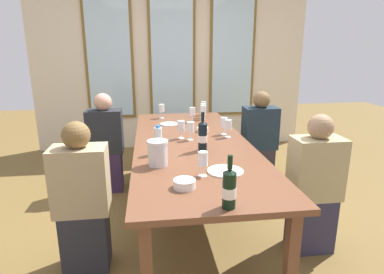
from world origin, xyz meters
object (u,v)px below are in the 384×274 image
at_px(metal_pitcher, 158,153).
at_px(seated_person_0, 83,202).
at_px(wine_bottle_0, 203,136).
at_px(wine_glass_0, 190,128).
at_px(white_plate_0, 169,124).
at_px(wine_glass_8, 203,108).
at_px(wine_bottle_1, 229,188).
at_px(wine_glass_2, 228,125).
at_px(white_plate_1, 225,171).
at_px(wine_glass_9, 224,123).
at_px(seated_person_3, 259,142).
at_px(wine_glass_7, 204,106).
at_px(wine_glass_3, 192,112).
at_px(wine_glass_1, 181,126).
at_px(tasting_bowl_0, 184,184).
at_px(wine_glass_5, 203,160).
at_px(wine_glass_4, 203,110).
at_px(seated_person_2, 106,146).
at_px(seated_person_1, 314,188).
at_px(wine_glass_6, 162,108).
at_px(dining_table, 192,148).
at_px(tasting_bowl_1, 203,130).

distance_m(metal_pitcher, seated_person_0, 0.63).
relative_size(wine_bottle_0, wine_glass_0, 1.90).
height_order(white_plate_0, wine_glass_0, wine_glass_0).
xyz_separation_m(wine_bottle_0, wine_glass_8, (0.22, 1.31, -0.01)).
relative_size(wine_bottle_1, seated_person_0, 0.27).
xyz_separation_m(wine_bottle_0, wine_glass_2, (0.31, 0.38, -0.01)).
height_order(white_plate_1, wine_glass_9, wine_glass_9).
bearing_deg(seated_person_3, white_plate_1, -117.81).
bearing_deg(wine_glass_7, white_plate_0, -135.41).
relative_size(wine_bottle_1, seated_person_3, 0.27).
distance_m(wine_bottle_0, wine_glass_3, 1.08).
height_order(wine_glass_1, wine_glass_8, same).
distance_m(wine_glass_7, seated_person_0, 2.24).
relative_size(tasting_bowl_0, wine_glass_5, 0.80).
height_order(wine_bottle_1, wine_glass_2, wine_bottle_1).
bearing_deg(white_plate_0, white_plate_1, -78.76).
relative_size(wine_glass_0, wine_glass_4, 1.00).
bearing_deg(wine_glass_9, seated_person_2, 158.43).
relative_size(wine_glass_8, seated_person_3, 0.16).
bearing_deg(wine_glass_2, white_plate_0, 130.70).
height_order(wine_bottle_0, wine_glass_9, wine_bottle_0).
xyz_separation_m(wine_glass_0, wine_glass_4, (0.27, 0.87, 0.00)).
xyz_separation_m(wine_glass_8, seated_person_1, (0.59, -1.71, -0.33)).
bearing_deg(metal_pitcher, wine_glass_6, 86.62).
relative_size(wine_glass_8, wine_glass_9, 1.00).
bearing_deg(metal_pitcher, white_plate_0, 82.82).
xyz_separation_m(dining_table, wine_glass_2, (0.37, 0.13, 0.18)).
distance_m(wine_glass_1, wine_glass_9, 0.45).
xyz_separation_m(white_plate_0, wine_glass_0, (0.16, -0.67, 0.11)).
bearing_deg(wine_glass_0, wine_glass_3, 80.94).
bearing_deg(wine_glass_4, dining_table, -105.43).
bearing_deg(wine_bottle_1, wine_glass_8, 83.96).
height_order(white_plate_1, seated_person_2, seated_person_2).
relative_size(white_plate_1, wine_glass_7, 1.47).
height_order(wine_glass_1, seated_person_2, seated_person_2).
distance_m(metal_pitcher, wine_glass_5, 0.39).
distance_m(wine_glass_2, wine_glass_4, 0.82).
bearing_deg(wine_glass_1, wine_glass_5, -86.98).
height_order(wine_glass_0, wine_glass_5, same).
height_order(dining_table, wine_bottle_0, wine_bottle_0).
xyz_separation_m(white_plate_0, wine_bottle_1, (0.20, -2.02, 0.11)).
height_order(tasting_bowl_0, wine_glass_6, wine_glass_6).
distance_m(white_plate_1, seated_person_2, 1.80).
xyz_separation_m(seated_person_1, seated_person_2, (-1.74, 1.37, 0.00)).
distance_m(tasting_bowl_0, seated_person_2, 1.85).
bearing_deg(white_plate_1, seated_person_0, 174.39).
relative_size(tasting_bowl_0, seated_person_1, 0.13).
bearing_deg(white_plate_0, metal_pitcher, -97.18).
bearing_deg(wine_glass_8, wine_bottle_0, -99.62).
height_order(tasting_bowl_1, wine_glass_0, wine_glass_0).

